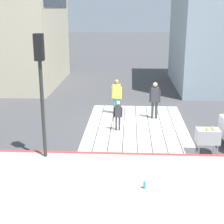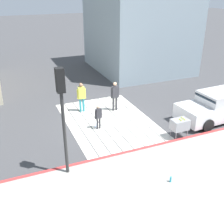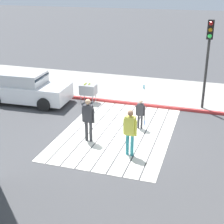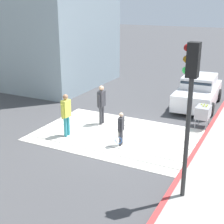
% 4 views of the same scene
% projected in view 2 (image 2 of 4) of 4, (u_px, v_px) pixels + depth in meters
% --- Properties ---
extents(ground_plane, '(120.00, 120.00, 0.00)m').
position_uv_depth(ground_plane, '(109.00, 121.00, 14.69)').
color(ground_plane, '#424244').
extents(crosswalk_stripes, '(6.40, 4.35, 0.01)m').
position_uv_depth(crosswalk_stripes, '(109.00, 121.00, 14.69)').
color(crosswalk_stripes, silver).
rests_on(crosswalk_stripes, ground).
extents(sidewalk_west, '(4.80, 40.00, 0.12)m').
position_uv_depth(sidewalk_west, '(166.00, 183.00, 9.99)').
color(sidewalk_west, '#9E9B93').
rests_on(sidewalk_west, ground).
extents(curb_painted, '(0.16, 40.00, 0.13)m').
position_uv_depth(curb_painted, '(137.00, 151.00, 11.95)').
color(curb_painted, '#BC3333').
rests_on(curb_painted, ground).
extents(building_far_south, '(8.00, 7.04, 7.82)m').
position_uv_depth(building_far_south, '(139.00, 22.00, 22.29)').
color(building_far_south, '#8C9EA8').
rests_on(building_far_south, ground).
extents(car_parked_near_curb, '(2.13, 4.38, 1.57)m').
position_uv_depth(car_parked_near_curb, '(216.00, 107.00, 14.62)').
color(car_parked_near_curb, white).
rests_on(car_parked_near_curb, ground).
extents(traffic_light_corner, '(0.39, 0.28, 4.24)m').
position_uv_depth(traffic_light_corner, '(62.00, 102.00, 9.30)').
color(traffic_light_corner, '#2D2D2D').
rests_on(traffic_light_corner, ground).
extents(tennis_ball_cart, '(0.56, 0.80, 1.02)m').
position_uv_depth(tennis_ball_cart, '(180.00, 124.00, 12.83)').
color(tennis_ball_cart, '#99999E').
rests_on(tennis_ball_cart, ground).
extents(water_bottle, '(0.07, 0.07, 0.22)m').
position_uv_depth(water_bottle, '(171.00, 179.00, 9.94)').
color(water_bottle, '#33A5BF').
rests_on(water_bottle, sidewalk_west).
extents(pedestrian_adult_lead, '(0.26, 0.51, 1.74)m').
position_uv_depth(pedestrian_adult_lead, '(81.00, 95.00, 15.37)').
color(pedestrian_adult_lead, teal).
rests_on(pedestrian_adult_lead, ground).
extents(pedestrian_adult_trailing, '(0.23, 0.51, 1.74)m').
position_uv_depth(pedestrian_adult_trailing, '(115.00, 94.00, 15.50)').
color(pedestrian_adult_trailing, '#333338').
rests_on(pedestrian_adult_trailing, ground).
extents(pedestrian_child_with_racket, '(0.29, 0.41, 1.30)m').
position_uv_depth(pedestrian_child_with_racket, '(98.00, 116.00, 13.60)').
color(pedestrian_child_with_racket, '#333338').
rests_on(pedestrian_child_with_racket, ground).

